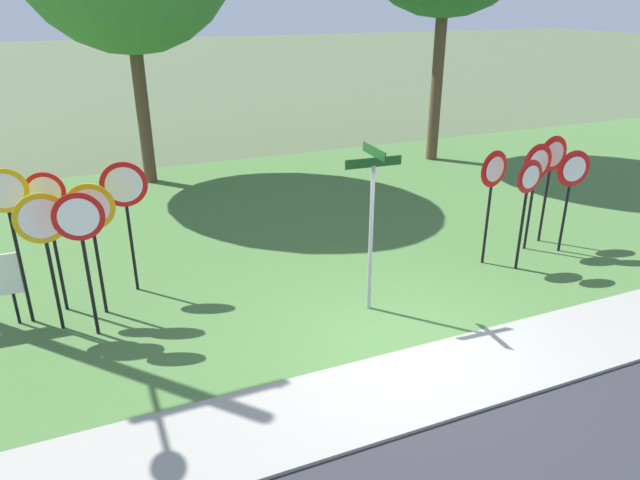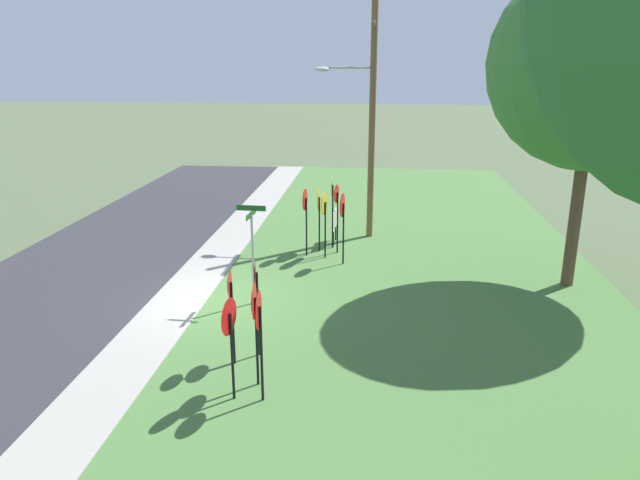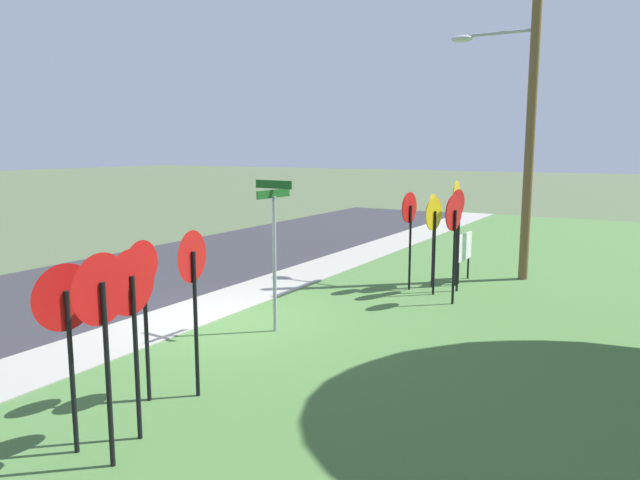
# 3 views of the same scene
# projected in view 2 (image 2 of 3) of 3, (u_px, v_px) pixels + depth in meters

# --- Properties ---
(ground_plane) EXTENTS (160.00, 160.00, 0.00)m
(ground_plane) POSITION_uv_depth(u_px,v_px,m) (208.00, 301.00, 16.86)
(ground_plane) COLOR #4C5B3D
(road_asphalt) EXTENTS (44.00, 6.40, 0.01)m
(road_asphalt) POSITION_uv_depth(u_px,v_px,m) (48.00, 295.00, 17.31)
(road_asphalt) COLOR #2D2D33
(road_asphalt) RESTS_ON ground_plane
(sidewalk_strip) EXTENTS (44.00, 1.60, 0.06)m
(sidewalk_strip) POSITION_uv_depth(u_px,v_px,m) (180.00, 299.00, 16.93)
(sidewalk_strip) COLOR #99968C
(sidewalk_strip) RESTS_ON ground_plane
(grass_median) EXTENTS (44.00, 12.00, 0.04)m
(grass_median) POSITION_uv_depth(u_px,v_px,m) (419.00, 309.00, 16.30)
(grass_median) COLOR #477038
(grass_median) RESTS_ON ground_plane
(stop_sign_near_left) EXTENTS (0.69, 0.11, 2.63)m
(stop_sign_near_left) POSITION_uv_depth(u_px,v_px,m) (332.00, 197.00, 20.99)
(stop_sign_near_left) COLOR black
(stop_sign_near_left) RESTS_ON grass_median
(stop_sign_near_right) EXTENTS (0.79, 0.13, 2.42)m
(stop_sign_near_right) POSITION_uv_depth(u_px,v_px,m) (343.00, 213.00, 19.32)
(stop_sign_near_right) COLOR black
(stop_sign_near_right) RESTS_ON grass_median
(stop_sign_far_left) EXTENTS (0.78, 0.13, 2.30)m
(stop_sign_far_left) POSITION_uv_depth(u_px,v_px,m) (324.00, 211.00, 19.98)
(stop_sign_far_left) COLOR black
(stop_sign_far_left) RESTS_ON grass_median
(stop_sign_far_center) EXTENTS (0.79, 0.11, 2.32)m
(stop_sign_far_center) POSITION_uv_depth(u_px,v_px,m) (318.00, 205.00, 20.66)
(stop_sign_far_center) COLOR black
(stop_sign_far_center) RESTS_ON grass_median
(stop_sign_far_right) EXTENTS (0.63, 0.14, 2.45)m
(stop_sign_far_right) POSITION_uv_depth(u_px,v_px,m) (337.00, 204.00, 20.51)
(stop_sign_far_right) COLOR black
(stop_sign_far_right) RESTS_ON grass_median
(stop_sign_center_tall) EXTENTS (0.74, 0.11, 2.38)m
(stop_sign_center_tall) POSITION_uv_depth(u_px,v_px,m) (305.00, 208.00, 20.19)
(stop_sign_center_tall) COLOR black
(stop_sign_center_tall) RESTS_ON grass_median
(yield_sign_near_left) EXTENTS (0.65, 0.12, 2.22)m
(yield_sign_near_left) POSITION_uv_depth(u_px,v_px,m) (230.00, 296.00, 12.85)
(yield_sign_near_left) COLOR black
(yield_sign_near_left) RESTS_ON grass_median
(yield_sign_near_right) EXTENTS (0.77, 0.11, 2.35)m
(yield_sign_near_right) POSITION_uv_depth(u_px,v_px,m) (259.00, 320.00, 11.37)
(yield_sign_near_right) COLOR black
(yield_sign_near_right) RESTS_ON grass_median
(yield_sign_far_left) EXTENTS (0.78, 0.12, 2.29)m
(yield_sign_far_left) POSITION_uv_depth(u_px,v_px,m) (254.00, 310.00, 11.97)
(yield_sign_far_left) COLOR black
(yield_sign_far_left) RESTS_ON grass_median
(yield_sign_far_right) EXTENTS (0.71, 0.16, 2.33)m
(yield_sign_far_right) POSITION_uv_depth(u_px,v_px,m) (256.00, 285.00, 13.21)
(yield_sign_far_right) COLOR black
(yield_sign_far_right) RESTS_ON grass_median
(yield_sign_center) EXTENTS (0.75, 0.15, 2.18)m
(yield_sign_center) POSITION_uv_depth(u_px,v_px,m) (229.00, 326.00, 11.47)
(yield_sign_center) COLOR black
(yield_sign_center) RESTS_ON grass_median
(street_name_post) EXTENTS (0.96, 0.82, 2.84)m
(street_name_post) POSITION_uv_depth(u_px,v_px,m) (252.00, 246.00, 16.13)
(street_name_post) COLOR #9EA0A8
(street_name_post) RESTS_ON grass_median
(utility_pole) EXTENTS (2.10, 2.25, 8.77)m
(utility_pole) POSITION_uv_depth(u_px,v_px,m) (368.00, 112.00, 21.62)
(utility_pole) COLOR brown
(utility_pole) RESTS_ON grass_median
(notice_board) EXTENTS (1.10, 0.08, 1.25)m
(notice_board) POSITION_uv_depth(u_px,v_px,m) (335.00, 221.00, 21.85)
(notice_board) COLOR black
(notice_board) RESTS_ON grass_median
(oak_tree_left) EXTENTS (5.87, 5.87, 9.40)m
(oak_tree_left) POSITION_uv_depth(u_px,v_px,m) (595.00, 65.00, 16.13)
(oak_tree_left) COLOR brown
(oak_tree_left) RESTS_ON grass_median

